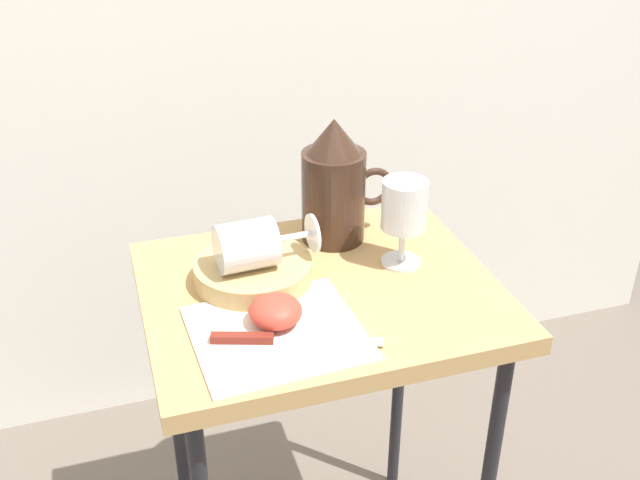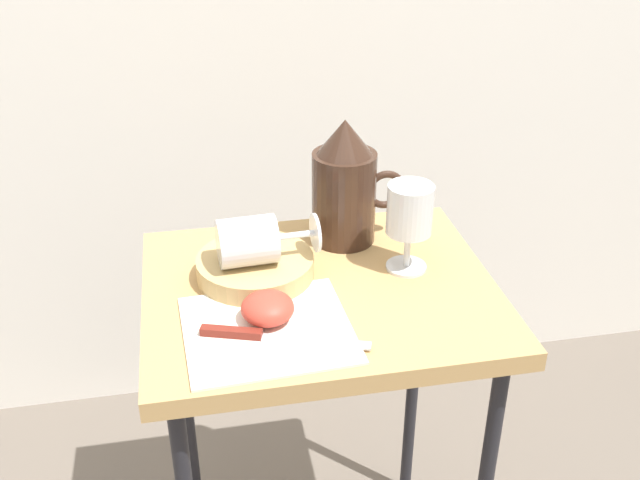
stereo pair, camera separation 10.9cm
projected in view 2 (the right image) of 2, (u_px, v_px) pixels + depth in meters
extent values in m
cube|color=silver|center=(263.00, 32.00, 1.57)|extent=(2.40, 0.03, 1.83)
cube|color=tan|center=(320.00, 294.00, 1.14)|extent=(0.53, 0.44, 0.03)
cylinder|color=black|center=(186.00, 405.00, 1.42)|extent=(0.02, 0.02, 0.65)
cylinder|color=black|center=(413.00, 376.00, 1.50)|extent=(0.02, 0.02, 0.65)
cube|color=silver|center=(267.00, 329.00, 1.03)|extent=(0.24, 0.22, 0.00)
cylinder|color=tan|center=(255.00, 267.00, 1.14)|extent=(0.18, 0.18, 0.03)
cylinder|color=#382319|center=(344.00, 197.00, 1.22)|extent=(0.11, 0.11, 0.15)
cylinder|color=#D1661E|center=(344.00, 214.00, 1.24)|extent=(0.10, 0.10, 0.08)
cone|color=#382319|center=(345.00, 137.00, 1.17)|extent=(0.09, 0.09, 0.06)
torus|color=#382319|center=(386.00, 190.00, 1.23)|extent=(0.07, 0.01, 0.07)
cylinder|color=silver|center=(406.00, 267.00, 1.18)|extent=(0.06, 0.06, 0.00)
cylinder|color=silver|center=(407.00, 249.00, 1.16)|extent=(0.01, 0.01, 0.06)
cylinder|color=silver|center=(410.00, 209.00, 1.13)|extent=(0.07, 0.07, 0.08)
cylinder|color=#D1661E|center=(409.00, 219.00, 1.13)|extent=(0.06, 0.06, 0.04)
cylinder|color=silver|center=(247.00, 241.00, 1.10)|extent=(0.09, 0.08, 0.07)
cylinder|color=silver|center=(295.00, 235.00, 1.12)|extent=(0.06, 0.01, 0.01)
cylinder|color=silver|center=(316.00, 233.00, 1.13)|extent=(0.01, 0.06, 0.06)
ellipsoid|color=#CC3D2D|center=(268.00, 308.00, 1.04)|extent=(0.07, 0.07, 0.04)
cube|color=silver|center=(316.00, 342.00, 1.00)|extent=(0.15, 0.06, 0.00)
cube|color=maroon|center=(231.00, 332.00, 1.01)|extent=(0.09, 0.04, 0.01)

